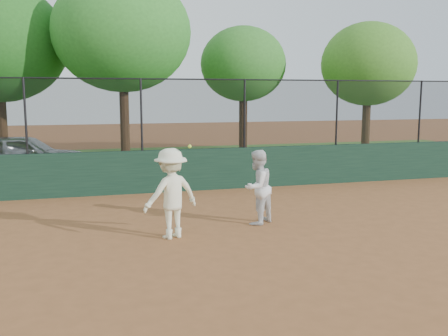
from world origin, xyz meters
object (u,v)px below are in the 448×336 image
object	(u,v)px
player_second	(257,187)
tree_3	(243,64)
tree_4	(368,64)
tree_2	(122,32)
parked_car	(23,155)
player_main	(171,193)

from	to	relation	value
player_second	tree_3	world-z (taller)	tree_3
tree_3	tree_4	distance (m)	5.33
tree_2	tree_4	distance (m)	10.33
tree_3	tree_2	bearing A→B (deg)	-163.53
parked_car	tree_3	xyz separation A→B (m)	(8.79, 2.83, 3.32)
player_second	tree_3	bearing A→B (deg)	-142.91
player_main	tree_4	bearing A→B (deg)	43.82
player_second	tree_4	xyz separation A→B (m)	(8.29, 9.28, 3.22)
player_main	tree_2	world-z (taller)	tree_2
player_main	tree_4	xyz separation A→B (m)	(10.24, 9.83, 3.15)
player_second	tree_4	world-z (taller)	tree_4
player_main	tree_3	xyz separation A→B (m)	(5.21, 11.59, 3.16)
tree_2	tree_4	xyz separation A→B (m)	(10.28, -0.21, -1.02)
tree_2	tree_4	bearing A→B (deg)	-1.14
parked_car	player_main	xyz separation A→B (m)	(3.58, -8.75, 0.16)
player_second	player_main	distance (m)	2.03
tree_2	tree_4	size ratio (longest dim) A/B	1.25
tree_2	tree_3	world-z (taller)	tree_2
player_second	tree_2	xyz separation A→B (m)	(-1.99, 9.49, 4.24)
parked_car	player_second	size ratio (longest dim) A/B	2.63
parked_car	player_main	size ratio (longest dim) A/B	2.29
player_main	player_second	bearing A→B (deg)	15.68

